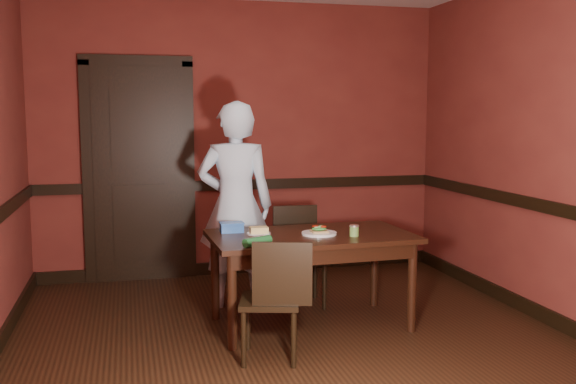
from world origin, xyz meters
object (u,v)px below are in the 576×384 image
cheese_saucer (259,231)px  dining_table (311,280)px  chair_near (270,298)px  sandwich_plate (319,232)px  food_tub (232,227)px  person (235,205)px  chair_far (301,257)px  sauce_jar (354,231)px

cheese_saucer → dining_table: bearing=-11.8°
chair_near → sandwich_plate: bearing=-117.3°
dining_table → food_tub: 0.72m
sandwich_plate → cheese_saucer: sandwich_plate is taller
chair_near → person: bearing=-73.7°
chair_far → person: 0.70m
dining_table → sauce_jar: bearing=-32.7°
chair_far → sandwich_plate: bearing=-88.9°
sauce_jar → sandwich_plate: bearing=151.2°
sauce_jar → food_tub: (-0.85, 0.38, -0.00)m
sauce_jar → food_tub: bearing=155.7°
chair_far → sandwich_plate: (-0.02, -0.57, 0.31)m
chair_far → chair_near: (-0.51, -1.11, -0.01)m
dining_table → cheese_saucer: bearing=166.2°
dining_table → sandwich_plate: size_ratio=5.75×
chair_near → food_tub: size_ratio=4.48×
dining_table → sauce_jar: 0.52m
dining_table → cheese_saucer: cheese_saucer is taller
chair_near → chair_far: bearing=-99.6°
food_tub → cheese_saucer: bearing=-36.4°
chair_near → cheese_saucer: size_ratio=4.55×
chair_near → sandwich_plate: size_ratio=3.09×
chair_far → chair_near: 1.22m
dining_table → food_tub: size_ratio=8.34×
chair_far → sauce_jar: bearing=-70.1°
chair_far → sauce_jar: 0.80m
chair_near → food_tub: chair_near is taller
dining_table → person: 0.93m
dining_table → cheese_saucer: 0.54m
chair_far → chair_near: size_ratio=1.02×
sandwich_plate → dining_table: bearing=141.9°
person → cheese_saucer: person is taller
food_tub → sauce_jar: bearing=-24.2°
cheese_saucer → chair_near: bearing=-95.5°
cheese_saucer → food_tub: (-0.18, 0.14, 0.02)m
chair_near → sauce_jar: 0.91m
person → chair_far: bearing=-179.8°
dining_table → cheese_saucer: (-0.38, 0.08, 0.38)m
cheese_saucer → person: bearing=98.9°
chair_near → food_tub: 0.88m
chair_far → sandwich_plate: 0.65m
dining_table → person: person is taller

